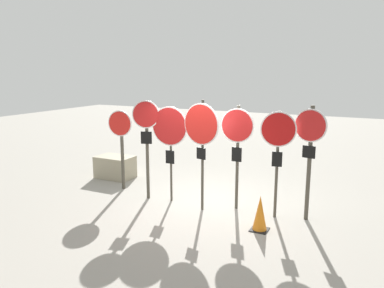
{
  "coord_description": "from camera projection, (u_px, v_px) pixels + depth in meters",
  "views": [
    {
      "loc": [
        3.54,
        -7.76,
        3.21
      ],
      "look_at": [
        -0.31,
        0.0,
        1.49
      ],
      "focal_mm": 35.0,
      "sensor_mm": 36.0,
      "label": 1
    }
  ],
  "objects": [
    {
      "name": "stop_sign_4",
      "position": [
        237.0,
        137.0,
        8.46
      ],
      "size": [
        0.78,
        0.13,
        2.44
      ],
      "rotation": [
        0.0,
        0.0,
        0.01
      ],
      "color": "#474238",
      "rests_on": "ground"
    },
    {
      "name": "stop_sign_3",
      "position": [
        201.0,
        131.0,
        8.36
      ],
      "size": [
        0.93,
        0.23,
        2.56
      ],
      "rotation": [
        0.0,
        0.0,
        -0.21
      ],
      "color": "#474238",
      "rests_on": "ground"
    },
    {
      "name": "ground_plane",
      "position": [
        203.0,
        206.0,
        8.99
      ],
      "size": [
        40.0,
        40.0,
        0.0
      ],
      "primitive_type": "plane",
      "color": "gray"
    },
    {
      "name": "storage_crate",
      "position": [
        115.0,
        167.0,
        11.3
      ],
      "size": [
        1.09,
        0.73,
        0.66
      ],
      "color": "#9E937A",
      "rests_on": "ground"
    },
    {
      "name": "stop_sign_5",
      "position": [
        278.0,
        140.0,
        7.94
      ],
      "size": [
        0.75,
        0.18,
        2.37
      ],
      "rotation": [
        0.0,
        0.0,
        0.17
      ],
      "color": "#474238",
      "rests_on": "ground"
    },
    {
      "name": "stop_sign_0",
      "position": [
        121.0,
        136.0,
        9.98
      ],
      "size": [
        0.69,
        0.18,
        2.17
      ],
      "rotation": [
        0.0,
        0.0,
        0.13
      ],
      "color": "#474238",
      "rests_on": "ground"
    },
    {
      "name": "stop_sign_2",
      "position": [
        170.0,
        132.0,
        8.97
      ],
      "size": [
        0.95,
        0.11,
        2.36
      ],
      "rotation": [
        0.0,
        0.0,
        0.01
      ],
      "color": "#474238",
      "rests_on": "ground"
    },
    {
      "name": "stop_sign_6",
      "position": [
        310.0,
        144.0,
        7.84
      ],
      "size": [
        0.69,
        0.2,
        2.5
      ],
      "rotation": [
        0.0,
        0.0,
        -0.19
      ],
      "color": "#474238",
      "rests_on": "ground"
    },
    {
      "name": "traffic_cone_0",
      "position": [
        260.0,
        213.0,
        7.57
      ],
      "size": [
        0.35,
        0.35,
        0.73
      ],
      "color": "black",
      "rests_on": "ground"
    },
    {
      "name": "stop_sign_1",
      "position": [
        146.0,
        131.0,
        9.17
      ],
      "size": [
        0.66,
        0.25,
        2.5
      ],
      "rotation": [
        0.0,
        0.0,
        0.32
      ],
      "color": "#474238",
      "rests_on": "ground"
    }
  ]
}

